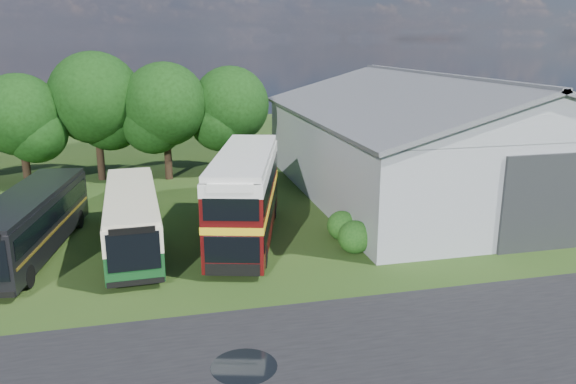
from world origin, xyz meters
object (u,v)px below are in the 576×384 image
object	(u,v)px
bus_green_single	(132,218)
bus_maroon_double	(245,197)
bus_dark_single	(30,222)
storage_shed	(435,132)

from	to	relation	value
bus_green_single	bus_maroon_double	bearing A→B (deg)	-3.37
bus_dark_single	bus_maroon_double	bearing A→B (deg)	6.67
bus_green_single	bus_dark_single	bearing A→B (deg)	174.72
bus_maroon_double	bus_dark_single	bearing A→B (deg)	-166.50
storage_shed	bus_dark_single	xyz separation A→B (m)	(-25.12, -6.62, -2.50)
bus_green_single	storage_shed	bearing A→B (deg)	16.48
bus_maroon_double	bus_dark_single	xyz separation A→B (m)	(-10.68, 0.37, -0.71)
bus_green_single	bus_maroon_double	size ratio (longest dim) A/B	0.97
bus_green_single	bus_maroon_double	distance (m)	5.86
bus_maroon_double	bus_dark_single	distance (m)	10.71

